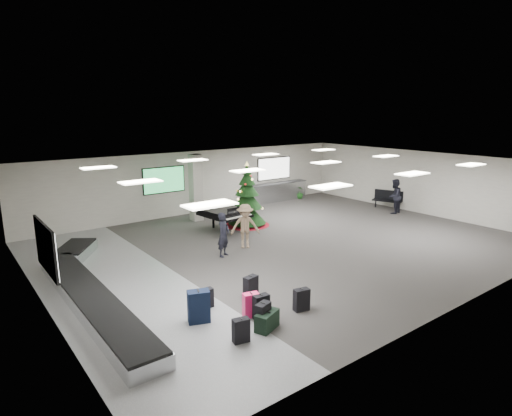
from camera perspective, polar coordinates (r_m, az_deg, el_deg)
ground at (r=17.23m, az=4.33°, el=-4.83°), size 18.00×18.00×0.00m
room_envelope at (r=16.92m, az=1.98°, el=3.01°), size 18.02×14.02×3.21m
baggage_carousel at (r=13.51m, az=-21.58°, el=-9.90°), size 2.28×9.71×0.43m
service_counter at (r=25.15m, az=2.85°, el=2.17°), size 4.05×0.65×1.08m
suitcase_0 at (r=10.82m, az=0.94°, el=-14.14°), size 0.47×0.35×0.67m
suitcase_1 at (r=11.26m, az=0.69°, el=-13.01°), size 0.43×0.25×0.66m
pink_suitcase at (r=11.35m, az=-0.67°, el=-12.79°), size 0.45×0.33×0.66m
suitcase_3 at (r=12.42m, az=-0.71°, el=-10.46°), size 0.46×0.31×0.66m
navy_suitcase at (r=11.13m, az=-7.65°, el=-12.89°), size 0.62×0.49×0.87m
suitcase_5 at (r=10.25m, az=-2.02°, el=-16.00°), size 0.42×0.29×0.60m
green_duffel at (r=10.80m, az=1.48°, el=-14.78°), size 0.76×0.57×0.48m
suitcase_7 at (r=11.73m, az=6.08°, el=-12.06°), size 0.46×0.30×0.63m
suitcase_8 at (r=11.91m, az=-6.64°, el=-11.86°), size 0.38×0.23×0.56m
christmas_tree at (r=19.75m, az=-1.20°, el=0.59°), size 2.09×2.09×2.98m
grand_piano at (r=18.79m, az=-4.25°, el=-0.63°), size 1.81×2.23×1.19m
bench at (r=24.35m, az=17.24°, el=1.24°), size 1.03×1.62×0.97m
traveler_a at (r=15.62m, az=-4.35°, el=-3.56°), size 0.71×0.63×1.64m
traveler_b at (r=16.54m, az=-1.46°, el=-2.42°), size 1.29×1.11×1.73m
traveler_bench at (r=23.15m, az=17.97°, el=1.49°), size 0.99×0.84×1.80m
potted_plant_left at (r=23.62m, az=-1.34°, el=1.18°), size 0.60×0.60×0.85m
potted_plant_right at (r=25.98m, az=5.85°, el=2.08°), size 0.51×0.51×0.74m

